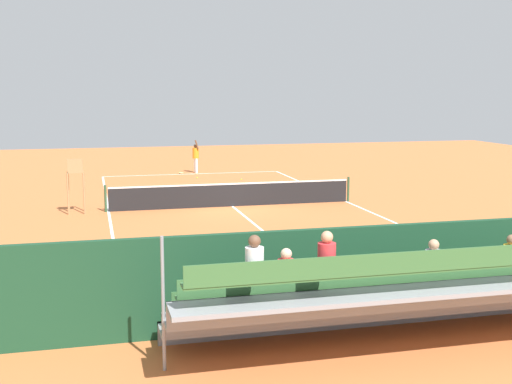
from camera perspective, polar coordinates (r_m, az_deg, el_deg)
ground_plane at (r=27.28m, az=-2.05°, el=-1.25°), size 60.00×60.00×0.00m
court_line_markings at (r=27.32m, az=-2.06°, el=-1.23°), size 10.10×22.20×0.01m
tennis_net at (r=27.20m, az=-2.05°, el=-0.21°), size 10.30×0.10×1.07m
backdrop_wall at (r=14.00m, az=10.08°, el=-6.89°), size 18.00×0.16×2.00m
bleacher_stand at (r=12.82m, az=12.35°, el=-8.70°), size 9.06×2.40×2.48m
umpire_chair at (r=26.49m, az=-15.28°, el=1.02°), size 0.67×0.67×2.14m
courtside_bench at (r=16.09m, az=18.52°, el=-6.78°), size 1.80×0.40×0.93m
equipment_bag at (r=15.32m, az=13.69°, el=-8.83°), size 0.90×0.36×0.36m
tennis_player at (r=38.40m, az=-5.22°, el=3.17°), size 0.42×0.55×1.93m
tennis_racket at (r=38.42m, az=-6.49°, el=1.65°), size 0.40×0.58×0.03m
tennis_ball_near at (r=35.27m, az=-1.27°, el=1.10°), size 0.07×0.07×0.07m
tennis_ball_far at (r=36.11m, az=-5.11°, el=1.24°), size 0.07×0.07×0.07m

